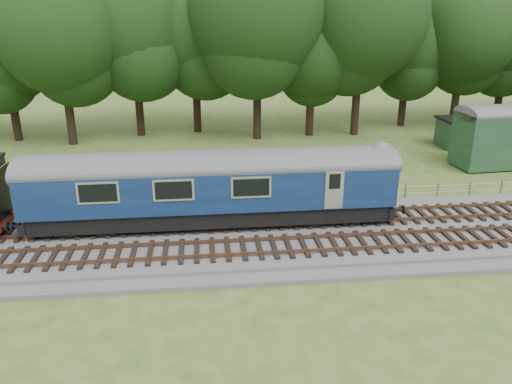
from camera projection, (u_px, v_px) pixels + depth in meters
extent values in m
plane|color=#3B5820|center=(283.00, 239.00, 24.47)|extent=(120.00, 120.00, 0.00)
cube|color=#4C4C4F|center=(283.00, 236.00, 24.41)|extent=(70.00, 7.00, 0.35)
cube|color=brown|center=(281.00, 224.00, 24.94)|extent=(66.50, 0.07, 0.14)
cube|color=brown|center=(277.00, 213.00, 26.28)|extent=(66.50, 0.07, 0.14)
cube|color=brown|center=(292.00, 251.00, 22.13)|extent=(66.50, 0.07, 0.14)
cube|color=brown|center=(286.00, 238.00, 23.47)|extent=(66.50, 0.07, 0.14)
cube|color=black|center=(213.00, 211.00, 25.06)|extent=(17.46, 2.52, 0.85)
cube|color=#0D1F4A|center=(212.00, 184.00, 24.58)|extent=(18.00, 2.80, 2.05)
cube|color=yellow|center=(388.00, 185.00, 25.64)|extent=(0.06, 2.74, 1.30)
cube|color=black|center=(329.00, 210.00, 25.75)|extent=(2.60, 2.00, 0.55)
cube|color=black|center=(91.00, 220.00, 24.51)|extent=(2.60, 2.00, 0.55)
cube|color=#B41D0D|center=(5.00, 220.00, 24.02)|extent=(0.25, 2.60, 0.55)
cube|color=yellow|center=(3.00, 192.00, 23.56)|extent=(0.06, 2.55, 2.30)
imported|color=orange|center=(27.00, 226.00, 23.14)|extent=(0.67, 0.60, 1.55)
cube|color=#1A3B23|center=(458.00, 134.00, 40.71)|extent=(2.71, 2.71, 2.22)
cube|color=black|center=(460.00, 119.00, 40.30)|extent=(2.99, 2.99, 0.18)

